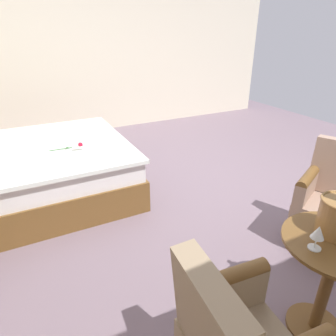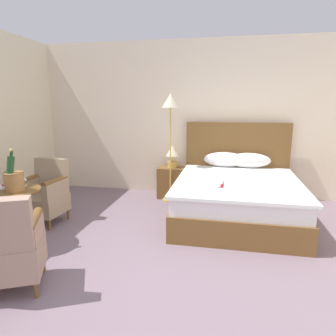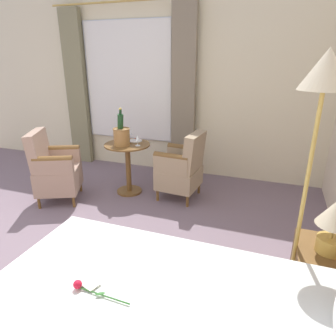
% 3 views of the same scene
% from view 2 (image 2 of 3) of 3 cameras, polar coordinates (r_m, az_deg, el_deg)
% --- Properties ---
extents(ground_plane, '(7.55, 7.55, 0.00)m').
position_cam_2_polar(ground_plane, '(3.03, -1.51, -21.49)').
color(ground_plane, slate).
extents(wall_headboard_side, '(5.92, 0.12, 2.78)m').
position_cam_2_polar(wall_headboard_side, '(5.57, 5.57, 9.21)').
color(wall_headboard_side, beige).
rests_on(wall_headboard_side, ground).
extents(bed, '(1.78, 2.11, 1.35)m').
position_cam_2_polar(bed, '(4.60, 12.96, -4.90)').
color(bed, brown).
rests_on(bed, ground).
extents(nightstand, '(0.52, 0.39, 0.55)m').
position_cam_2_polar(nightstand, '(5.43, 0.84, -2.70)').
color(nightstand, brown).
rests_on(nightstand, ground).
extents(bedside_lamp, '(0.24, 0.24, 0.39)m').
position_cam_2_polar(bedside_lamp, '(5.32, 0.86, 2.70)').
color(bedside_lamp, gold).
rests_on(bedside_lamp, nightstand).
extents(floor_lamp_brass, '(0.29, 0.29, 1.84)m').
position_cam_2_polar(floor_lamp_brass, '(5.05, 0.50, 10.31)').
color(floor_lamp_brass, tan).
rests_on(floor_lamp_brass, ground).
extents(side_table_round, '(0.61, 0.61, 0.70)m').
position_cam_2_polar(side_table_round, '(3.98, -27.10, -7.29)').
color(side_table_round, brown).
rests_on(side_table_round, ground).
extents(champagne_bucket, '(0.22, 0.22, 0.49)m').
position_cam_2_polar(champagne_bucket, '(3.80, -27.33, -1.84)').
color(champagne_bucket, '#A0723E').
rests_on(champagne_bucket, side_table_round).
extents(wine_glass_near_bucket, '(0.07, 0.07, 0.14)m').
position_cam_2_polar(wine_glass_near_bucket, '(4.00, -25.81, -1.74)').
color(wine_glass_near_bucket, white).
rests_on(wine_glass_near_bucket, side_table_round).
extents(snack_plate, '(0.19, 0.19, 0.04)m').
position_cam_2_polar(snack_plate, '(4.04, -28.95, -3.26)').
color(snack_plate, white).
rests_on(snack_plate, side_table_round).
extents(armchair_by_window, '(0.56, 0.57, 0.91)m').
position_cam_2_polar(armchair_by_window, '(4.60, -22.22, -4.48)').
color(armchair_by_window, brown).
rests_on(armchair_by_window, ground).
extents(armchair_facing_bed, '(0.72, 0.71, 0.93)m').
position_cam_2_polar(armchair_facing_bed, '(3.11, -28.27, -13.07)').
color(armchair_facing_bed, brown).
rests_on(armchair_facing_bed, ground).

